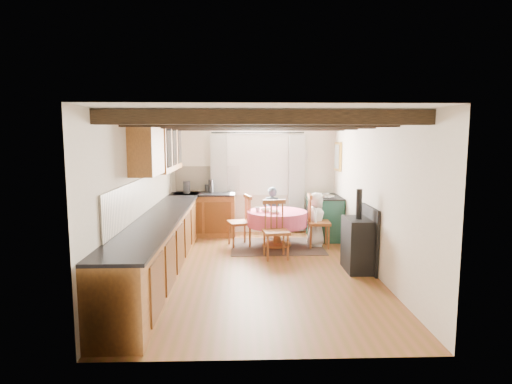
{
  "coord_description": "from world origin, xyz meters",
  "views": [
    {
      "loc": [
        -0.24,
        -6.53,
        2.1
      ],
      "look_at": [
        0.0,
        0.8,
        1.15
      ],
      "focal_mm": 29.69,
      "sensor_mm": 36.0,
      "label": 1
    }
  ],
  "objects_px": {
    "child_right": "(316,219)",
    "chair_right": "(319,221)",
    "chair_left": "(239,221)",
    "cup": "(258,209)",
    "aga_range": "(324,217)",
    "cast_iron_stove": "(358,230)",
    "chair_near": "(276,230)",
    "dining_table": "(277,229)",
    "child_far": "(272,212)"
  },
  "relations": [
    {
      "from": "child_far",
      "to": "child_right",
      "type": "relative_size",
      "value": 1.03
    },
    {
      "from": "chair_left",
      "to": "child_right",
      "type": "xyz_separation_m",
      "value": [
        1.49,
        -0.04,
        0.03
      ]
    },
    {
      "from": "child_right",
      "to": "aga_range",
      "type": "bearing_deg",
      "value": -9.33
    },
    {
      "from": "chair_near",
      "to": "cast_iron_stove",
      "type": "height_order",
      "value": "cast_iron_stove"
    },
    {
      "from": "aga_range",
      "to": "cast_iron_stove",
      "type": "xyz_separation_m",
      "value": [
        0.11,
        -2.17,
        0.2
      ]
    },
    {
      "from": "dining_table",
      "to": "child_right",
      "type": "bearing_deg",
      "value": 3.37
    },
    {
      "from": "chair_near",
      "to": "child_right",
      "type": "xyz_separation_m",
      "value": [
        0.84,
        0.84,
        0.02
      ]
    },
    {
      "from": "chair_left",
      "to": "cast_iron_stove",
      "type": "xyz_separation_m",
      "value": [
        1.88,
        -1.6,
        0.15
      ]
    },
    {
      "from": "chair_right",
      "to": "cast_iron_stove",
      "type": "bearing_deg",
      "value": -163.15
    },
    {
      "from": "dining_table",
      "to": "child_far",
      "type": "xyz_separation_m",
      "value": [
        -0.05,
        0.75,
        0.19
      ]
    },
    {
      "from": "chair_right",
      "to": "child_right",
      "type": "height_order",
      "value": "child_right"
    },
    {
      "from": "chair_right",
      "to": "aga_range",
      "type": "xyz_separation_m",
      "value": [
        0.25,
        0.71,
        -0.06
      ]
    },
    {
      "from": "chair_near",
      "to": "cast_iron_stove",
      "type": "xyz_separation_m",
      "value": [
        1.24,
        -0.72,
        0.14
      ]
    },
    {
      "from": "chair_left",
      "to": "child_right",
      "type": "relative_size",
      "value": 0.95
    },
    {
      "from": "chair_right",
      "to": "chair_left",
      "type": "bearing_deg",
      "value": 87.94
    },
    {
      "from": "child_far",
      "to": "aga_range",
      "type": "bearing_deg",
      "value": -176.24
    },
    {
      "from": "chair_near",
      "to": "cast_iron_stove",
      "type": "distance_m",
      "value": 1.44
    },
    {
      "from": "cup",
      "to": "child_far",
      "type": "bearing_deg",
      "value": 67.66
    },
    {
      "from": "chair_right",
      "to": "cup",
      "type": "xyz_separation_m",
      "value": [
        -1.17,
        0.0,
        0.23
      ]
    },
    {
      "from": "cast_iron_stove",
      "to": "cup",
      "type": "xyz_separation_m",
      "value": [
        -1.53,
        1.46,
        0.09
      ]
    },
    {
      "from": "chair_near",
      "to": "child_far",
      "type": "distance_m",
      "value": 1.55
    },
    {
      "from": "dining_table",
      "to": "cast_iron_stove",
      "type": "distance_m",
      "value": 1.93
    },
    {
      "from": "chair_left",
      "to": "child_far",
      "type": "distance_m",
      "value": 0.96
    },
    {
      "from": "chair_right",
      "to": "aga_range",
      "type": "height_order",
      "value": "chair_right"
    },
    {
      "from": "child_right",
      "to": "dining_table",
      "type": "bearing_deg",
      "value": 109.14
    },
    {
      "from": "chair_near",
      "to": "cast_iron_stove",
      "type": "bearing_deg",
      "value": -37.67
    },
    {
      "from": "dining_table",
      "to": "chair_left",
      "type": "bearing_deg",
      "value": 173.43
    },
    {
      "from": "child_far",
      "to": "child_right",
      "type": "height_order",
      "value": "child_far"
    },
    {
      "from": "dining_table",
      "to": "child_right",
      "type": "xyz_separation_m",
      "value": [
        0.76,
        0.04,
        0.18
      ]
    },
    {
      "from": "chair_right",
      "to": "cast_iron_stove",
      "type": "relative_size",
      "value": 0.79
    },
    {
      "from": "chair_left",
      "to": "cup",
      "type": "bearing_deg",
      "value": 52.57
    },
    {
      "from": "chair_left",
      "to": "child_right",
      "type": "distance_m",
      "value": 1.49
    },
    {
      "from": "aga_range",
      "to": "child_right",
      "type": "xyz_separation_m",
      "value": [
        -0.28,
        -0.61,
        0.07
      ]
    },
    {
      "from": "chair_near",
      "to": "chair_left",
      "type": "bearing_deg",
      "value": 118.91
    },
    {
      "from": "aga_range",
      "to": "child_far",
      "type": "relative_size",
      "value": 0.92
    },
    {
      "from": "dining_table",
      "to": "aga_range",
      "type": "bearing_deg",
      "value": 32.05
    },
    {
      "from": "aga_range",
      "to": "child_right",
      "type": "relative_size",
      "value": 0.94
    },
    {
      "from": "chair_left",
      "to": "cast_iron_stove",
      "type": "distance_m",
      "value": 2.47
    },
    {
      "from": "child_right",
      "to": "chair_left",
      "type": "bearing_deg",
      "value": 104.26
    },
    {
      "from": "child_right",
      "to": "chair_right",
      "type": "bearing_deg",
      "value": -143.13
    },
    {
      "from": "dining_table",
      "to": "cup",
      "type": "distance_m",
      "value": 0.55
    },
    {
      "from": "aga_range",
      "to": "child_right",
      "type": "bearing_deg",
      "value": -115.1
    },
    {
      "from": "chair_right",
      "to": "child_far",
      "type": "xyz_separation_m",
      "value": [
        -0.84,
        0.81,
        0.02
      ]
    },
    {
      "from": "dining_table",
      "to": "child_far",
      "type": "height_order",
      "value": "child_far"
    },
    {
      "from": "child_right",
      "to": "chair_near",
      "type": "bearing_deg",
      "value": 150.6
    },
    {
      "from": "cup",
      "to": "aga_range",
      "type": "bearing_deg",
      "value": 26.42
    },
    {
      "from": "aga_range",
      "to": "chair_near",
      "type": "bearing_deg",
      "value": -127.95
    },
    {
      "from": "chair_right",
      "to": "aga_range",
      "type": "relative_size",
      "value": 1.04
    },
    {
      "from": "child_far",
      "to": "chair_left",
      "type": "bearing_deg",
      "value": 53.49
    },
    {
      "from": "child_far",
      "to": "cup",
      "type": "xyz_separation_m",
      "value": [
        -0.33,
        -0.81,
        0.2
      ]
    }
  ]
}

